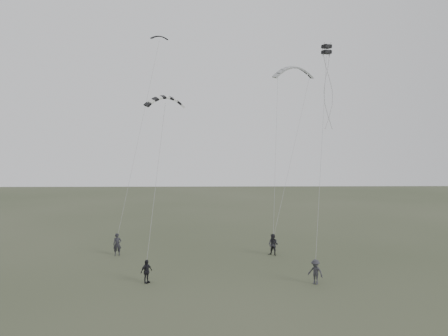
{
  "coord_description": "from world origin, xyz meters",
  "views": [
    {
      "loc": [
        0.22,
        -30.95,
        9.45
      ],
      "look_at": [
        0.93,
        5.12,
        7.61
      ],
      "focal_mm": 35.0,
      "sensor_mm": 36.0,
      "label": 1
    }
  ],
  "objects_px": {
    "flyer_right": "(273,245)",
    "kite_striped": "(165,97)",
    "kite_pale_large": "(294,67)",
    "flyer_far": "(315,272)",
    "flyer_center": "(146,271)",
    "kite_dark_small": "(159,36)",
    "kite_box": "(327,49)",
    "flyer_left": "(117,244)"
  },
  "relations": [
    {
      "from": "kite_dark_small",
      "to": "flyer_far",
      "type": "bearing_deg",
      "value": -69.6
    },
    {
      "from": "flyer_left",
      "to": "flyer_right",
      "type": "xyz_separation_m",
      "value": [
        13.45,
        -0.28,
        -0.03
      ]
    },
    {
      "from": "kite_dark_small",
      "to": "kite_striped",
      "type": "relative_size",
      "value": 0.55
    },
    {
      "from": "kite_dark_small",
      "to": "kite_box",
      "type": "relative_size",
      "value": 2.41
    },
    {
      "from": "flyer_left",
      "to": "kite_dark_small",
      "type": "relative_size",
      "value": 1.12
    },
    {
      "from": "flyer_center",
      "to": "kite_striped",
      "type": "distance_m",
      "value": 13.12
    },
    {
      "from": "flyer_right",
      "to": "flyer_far",
      "type": "height_order",
      "value": "flyer_right"
    },
    {
      "from": "kite_striped",
      "to": "kite_box",
      "type": "distance_m",
      "value": 13.32
    },
    {
      "from": "kite_box",
      "to": "kite_dark_small",
      "type": "bearing_deg",
      "value": 126.53
    },
    {
      "from": "flyer_left",
      "to": "kite_box",
      "type": "bearing_deg",
      "value": -20.17
    },
    {
      "from": "flyer_left",
      "to": "kite_box",
      "type": "xyz_separation_m",
      "value": [
        17.31,
        -2.5,
        16.15
      ]
    },
    {
      "from": "flyer_far",
      "to": "kite_dark_small",
      "type": "distance_m",
      "value": 27.07
    },
    {
      "from": "kite_dark_small",
      "to": "kite_box",
      "type": "height_order",
      "value": "kite_dark_small"
    },
    {
      "from": "kite_striped",
      "to": "flyer_center",
      "type": "bearing_deg",
      "value": -123.32
    },
    {
      "from": "kite_striped",
      "to": "kite_box",
      "type": "bearing_deg",
      "value": -16.96
    },
    {
      "from": "flyer_left",
      "to": "flyer_center",
      "type": "xyz_separation_m",
      "value": [
        3.72,
        -7.7,
        -0.14
      ]
    },
    {
      "from": "flyer_far",
      "to": "kite_striped",
      "type": "xyz_separation_m",
      "value": [
        -10.68,
        4.68,
        12.35
      ]
    },
    {
      "from": "flyer_center",
      "to": "kite_pale_large",
      "type": "height_order",
      "value": "kite_pale_large"
    },
    {
      "from": "kite_box",
      "to": "kite_pale_large",
      "type": "bearing_deg",
      "value": 76.36
    },
    {
      "from": "kite_box",
      "to": "kite_striped",
      "type": "bearing_deg",
      "value": 162.2
    },
    {
      "from": "flyer_center",
      "to": "kite_box",
      "type": "xyz_separation_m",
      "value": [
        13.59,
        5.19,
        16.3
      ]
    },
    {
      "from": "flyer_right",
      "to": "kite_pale_large",
      "type": "bearing_deg",
      "value": 98.22
    },
    {
      "from": "flyer_right",
      "to": "flyer_center",
      "type": "xyz_separation_m",
      "value": [
        -9.74,
        -7.42,
        -0.11
      ]
    },
    {
      "from": "flyer_right",
      "to": "kite_striped",
      "type": "xyz_separation_m",
      "value": [
        -8.84,
        -3.2,
        12.28
      ]
    },
    {
      "from": "kite_pale_large",
      "to": "kite_striped",
      "type": "height_order",
      "value": "kite_pale_large"
    },
    {
      "from": "flyer_right",
      "to": "flyer_center",
      "type": "bearing_deg",
      "value": -109.32
    },
    {
      "from": "flyer_far",
      "to": "kite_dark_small",
      "type": "relative_size",
      "value": 1.0
    },
    {
      "from": "flyer_center",
      "to": "kite_dark_small",
      "type": "xyz_separation_m",
      "value": [
        -0.74,
        13.91,
        19.4
      ]
    },
    {
      "from": "kite_dark_small",
      "to": "kite_striped",
      "type": "xyz_separation_m",
      "value": [
        1.64,
        -9.69,
        -7.01
      ]
    },
    {
      "from": "flyer_center",
      "to": "kite_pale_large",
      "type": "distance_m",
      "value": 24.31
    },
    {
      "from": "flyer_right",
      "to": "kite_dark_small",
      "type": "bearing_deg",
      "value": -178.38
    },
    {
      "from": "kite_pale_large",
      "to": "kite_striped",
      "type": "distance_m",
      "value": 15.06
    },
    {
      "from": "flyer_center",
      "to": "kite_dark_small",
      "type": "bearing_deg",
      "value": 44.27
    },
    {
      "from": "flyer_left",
      "to": "kite_dark_small",
      "type": "bearing_deg",
      "value": 52.47
    },
    {
      "from": "flyer_center",
      "to": "kite_box",
      "type": "height_order",
      "value": "kite_box"
    },
    {
      "from": "kite_dark_small",
      "to": "kite_pale_large",
      "type": "distance_m",
      "value": 13.54
    },
    {
      "from": "flyer_far",
      "to": "kite_dark_small",
      "type": "xyz_separation_m",
      "value": [
        -12.32,
        14.37,
        19.36
      ]
    },
    {
      "from": "flyer_left",
      "to": "flyer_center",
      "type": "height_order",
      "value": "flyer_left"
    },
    {
      "from": "flyer_far",
      "to": "kite_pale_large",
      "type": "relative_size",
      "value": 0.42
    },
    {
      "from": "flyer_center",
      "to": "flyer_far",
      "type": "bearing_deg",
      "value": -51.09
    },
    {
      "from": "kite_dark_small",
      "to": "kite_pale_large",
      "type": "height_order",
      "value": "kite_dark_small"
    },
    {
      "from": "flyer_right",
      "to": "flyer_far",
      "type": "xyz_separation_m",
      "value": [
        1.84,
        -7.88,
        -0.07
      ]
    }
  ]
}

